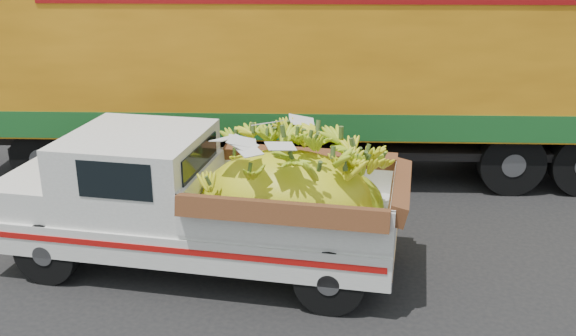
# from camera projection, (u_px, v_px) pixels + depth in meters

# --- Properties ---
(ground) EXTENTS (100.00, 100.00, 0.00)m
(ground) POSITION_uv_depth(u_px,v_px,m) (310.00, 248.00, 9.05)
(ground) COLOR black
(ground) RESTS_ON ground
(curb) EXTENTS (60.00, 0.25, 0.15)m
(curb) POSITION_uv_depth(u_px,v_px,m) (341.00, 131.00, 14.25)
(curb) COLOR gray
(curb) RESTS_ON ground
(sidewalk) EXTENTS (60.00, 4.00, 0.14)m
(sidewalk) POSITION_uv_depth(u_px,v_px,m) (347.00, 108.00, 16.21)
(sidewalk) COLOR gray
(sidewalk) RESTS_ON ground
(pickup_truck) EXTENTS (5.18, 2.08, 1.79)m
(pickup_truck) POSITION_uv_depth(u_px,v_px,m) (228.00, 201.00, 8.20)
(pickup_truck) COLOR black
(pickup_truck) RESTS_ON ground
(semi_trailer) EXTENTS (12.04, 3.93, 3.80)m
(semi_trailer) POSITION_uv_depth(u_px,v_px,m) (307.00, 58.00, 11.35)
(semi_trailer) COLOR black
(semi_trailer) RESTS_ON ground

